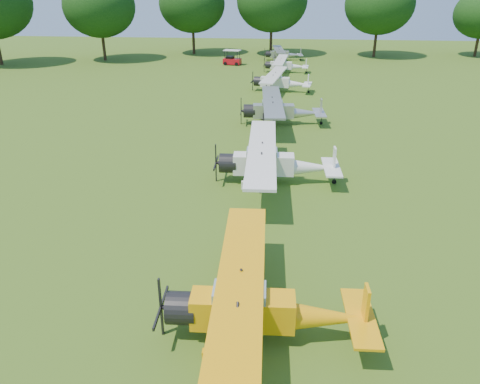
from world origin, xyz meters
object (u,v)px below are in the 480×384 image
Objects in this scene: aircraft_4 at (280,109)px; golf_cart at (232,60)px; aircraft_3 at (273,161)px; aircraft_5 at (279,81)px; aircraft_2 at (259,306)px; aircraft_7 at (282,53)px; aircraft_6 at (285,64)px.

golf_cart is at bearing 99.99° from aircraft_4.
aircraft_3 is 25.23m from aircraft_5.
aircraft_5 is at bearing 88.05° from aircraft_2.
aircraft_5 is 1.12× the size of aircraft_7.
aircraft_7 is (-0.39, 34.80, -0.23)m from aircraft_4.
aircraft_2 is 38.65m from aircraft_5.
aircraft_5 is 11.69m from aircraft_6.
aircraft_3 is at bearing -82.06° from aircraft_5.
aircraft_2 is 13.42m from aircraft_3.
aircraft_6 is at bearing 87.57° from aircraft_3.
aircraft_6 is at bearing 95.57° from aircraft_5.
golf_cart is (-7.36, 55.86, -0.62)m from aircraft_2.
aircraft_3 is at bearing -69.74° from golf_cart.
aircraft_4 reaches higher than aircraft_6.
aircraft_5 is (-0.31, 12.70, -0.11)m from aircraft_4.
aircraft_5 is 3.93× the size of golf_cart.
golf_cart is (-7.35, 42.44, -0.67)m from aircraft_3.
aircraft_2 is 56.35m from golf_cart.
golf_cart is at bearing 97.73° from aircraft_3.
aircraft_4 reaches higher than aircraft_5.
aircraft_2 is at bearing -95.61° from aircraft_7.
aircraft_2 is at bearing -92.04° from aircraft_3.
aircraft_2 is at bearing -86.13° from aircraft_6.
aircraft_3 reaches higher than aircraft_7.
aircraft_4 is 12.71m from aircraft_5.
aircraft_3 reaches higher than golf_cart.
aircraft_4 is 1.09× the size of aircraft_5.
aircraft_6 is 1.01× the size of aircraft_7.
aircraft_5 is 1.11× the size of aircraft_6.
aircraft_3 is 1.14× the size of aircraft_5.
aircraft_2 is 60.75m from aircraft_7.
aircraft_2 is 1.22× the size of aircraft_6.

